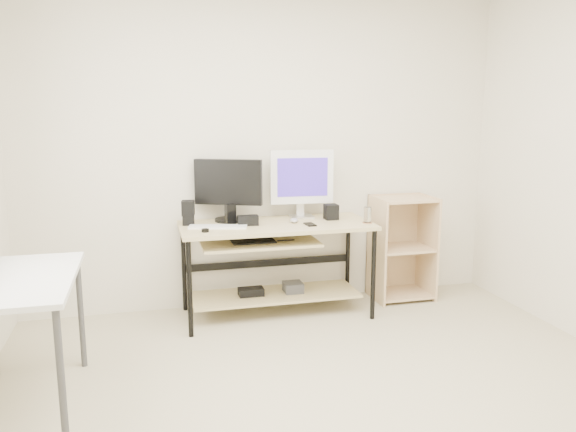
% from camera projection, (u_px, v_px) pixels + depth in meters
% --- Properties ---
extents(room, '(4.01, 4.01, 2.62)m').
position_uv_depth(room, '(324.00, 175.00, 2.73)').
color(room, '#BFB493').
rests_on(room, ground).
extents(desk, '(1.50, 0.65, 0.75)m').
position_uv_depth(desk, '(273.00, 250.00, 4.44)').
color(desk, '#CCBA81').
rests_on(desk, ground).
extents(side_table, '(0.60, 1.00, 0.75)m').
position_uv_depth(side_table, '(17.00, 292.00, 3.00)').
color(side_table, white).
rests_on(side_table, ground).
extents(shelf_unit, '(0.50, 0.40, 0.90)m').
position_uv_depth(shelf_unit, '(400.00, 247.00, 4.90)').
color(shelf_unit, '#DEBC8B').
rests_on(shelf_unit, ground).
extents(black_monitor, '(0.52, 0.27, 0.50)m').
position_uv_depth(black_monitor, '(228.00, 186.00, 4.44)').
color(black_monitor, black).
rests_on(black_monitor, desk).
extents(white_imac, '(0.52, 0.17, 0.56)m').
position_uv_depth(white_imac, '(302.00, 179.00, 4.59)').
color(white_imac, silver).
rests_on(white_imac, desk).
extents(keyboard, '(0.45, 0.22, 0.02)m').
position_uv_depth(keyboard, '(218.00, 227.00, 4.25)').
color(keyboard, white).
rests_on(keyboard, desk).
extents(mouse, '(0.08, 0.11, 0.04)m').
position_uv_depth(mouse, '(294.00, 220.00, 4.44)').
color(mouse, '#B8B8BD').
rests_on(mouse, desk).
extents(center_speaker, '(0.16, 0.08, 0.08)m').
position_uv_depth(center_speaker, '(248.00, 220.00, 4.33)').
color(center_speaker, black).
rests_on(center_speaker, desk).
extents(speaker_left, '(0.11, 0.11, 0.19)m').
position_uv_depth(speaker_left, '(188.00, 212.00, 4.34)').
color(speaker_left, black).
rests_on(speaker_left, desk).
extents(speaker_right, '(0.10, 0.10, 0.12)m').
position_uv_depth(speaker_right, '(331.00, 212.00, 4.56)').
color(speaker_right, black).
rests_on(speaker_right, desk).
extents(audio_controller, '(0.09, 0.07, 0.16)m').
position_uv_depth(audio_controller, '(230.00, 214.00, 4.37)').
color(audio_controller, black).
rests_on(audio_controller, desk).
extents(volume_puck, '(0.07, 0.07, 0.02)m').
position_uv_depth(volume_puck, '(205.00, 230.00, 4.10)').
color(volume_puck, black).
rests_on(volume_puck, desk).
extents(smartphone, '(0.08, 0.13, 0.01)m').
position_uv_depth(smartphone, '(310.00, 224.00, 4.35)').
color(smartphone, black).
rests_on(smartphone, desk).
extents(coaster, '(0.10, 0.10, 0.01)m').
position_uv_depth(coaster, '(367.00, 223.00, 4.43)').
color(coaster, '#B0794F').
rests_on(coaster, desk).
extents(drinking_glass, '(0.08, 0.08, 0.12)m').
position_uv_depth(drinking_glass, '(367.00, 215.00, 4.41)').
color(drinking_glass, white).
rests_on(drinking_glass, coaster).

